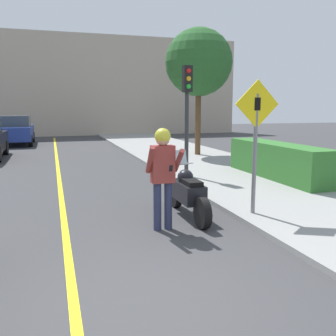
# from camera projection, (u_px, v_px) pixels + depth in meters

# --- Properties ---
(ground_plane) EXTENTS (80.00, 80.00, 0.00)m
(ground_plane) POSITION_uv_depth(u_px,v_px,m) (133.00, 310.00, 4.03)
(ground_plane) COLOR #38383A
(sidewalk_curb) EXTENTS (4.40, 44.00, 0.10)m
(sidewalk_curb) POSITION_uv_depth(u_px,v_px,m) (291.00, 194.00, 9.19)
(sidewalk_curb) COLOR gray
(sidewalk_curb) RESTS_ON ground
(road_center_line) EXTENTS (0.12, 36.00, 0.01)m
(road_center_line) POSITION_uv_depth(u_px,v_px,m) (61.00, 193.00, 9.51)
(road_center_line) COLOR yellow
(road_center_line) RESTS_ON ground
(building_backdrop) EXTENTS (28.00, 1.20, 7.53)m
(building_backdrop) POSITION_uv_depth(u_px,v_px,m) (60.00, 85.00, 27.93)
(building_backdrop) COLOR #B2A38E
(building_backdrop) RESTS_ON ground
(motorcycle) EXTENTS (0.62, 2.11, 1.27)m
(motorcycle) POSITION_uv_depth(u_px,v_px,m) (188.00, 193.00, 7.41)
(motorcycle) COLOR black
(motorcycle) RESTS_ON ground
(person_biker) EXTENTS (0.59, 0.49, 1.81)m
(person_biker) POSITION_uv_depth(u_px,v_px,m) (163.00, 168.00, 6.51)
(person_biker) COLOR #282D4C
(person_biker) RESTS_ON ground
(crossing_sign) EXTENTS (0.91, 0.08, 2.57)m
(crossing_sign) POSITION_uv_depth(u_px,v_px,m) (256.00, 134.00, 7.13)
(crossing_sign) COLOR slate
(crossing_sign) RESTS_ON sidewalk_curb
(traffic_light) EXTENTS (0.26, 0.30, 3.25)m
(traffic_light) POSITION_uv_depth(u_px,v_px,m) (187.00, 100.00, 10.98)
(traffic_light) COLOR #2D2D30
(traffic_light) RESTS_ON sidewalk_curb
(hedge_row) EXTENTS (0.90, 4.25, 1.01)m
(hedge_row) POSITION_uv_depth(u_px,v_px,m) (277.00, 160.00, 11.07)
(hedge_row) COLOR #33702D
(hedge_row) RESTS_ON sidewalk_curb
(street_tree) EXTENTS (2.85, 2.85, 5.37)m
(street_tree) POSITION_uv_depth(u_px,v_px,m) (199.00, 63.00, 15.86)
(street_tree) COLOR brown
(street_tree) RESTS_ON sidewalk_curb
(parked_car_blue) EXTENTS (1.88, 4.20, 1.68)m
(parked_car_blue) POSITION_uv_depth(u_px,v_px,m) (16.00, 130.00, 21.46)
(parked_car_blue) COLOR black
(parked_car_blue) RESTS_ON ground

